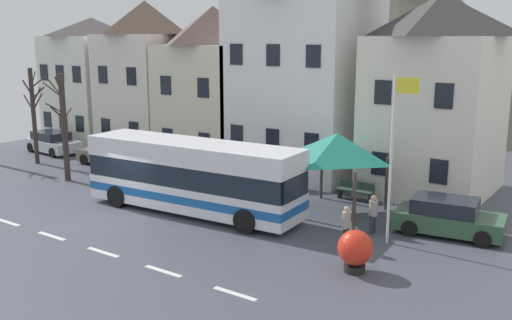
{
  "coord_description": "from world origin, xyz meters",
  "views": [
    {
      "loc": [
        18.96,
        -15.97,
        7.77
      ],
      "look_at": [
        3.8,
        5.7,
        2.0
      ],
      "focal_mm": 40.76,
      "sensor_mm": 36.0,
      "label": 1
    }
  ],
  "objects_px": {
    "bare_tree_02": "(34,113)",
    "parked_car_00": "(111,153)",
    "townhouse_01": "(147,77)",
    "bus_shelter": "(338,147)",
    "townhouse_00": "(95,81)",
    "parked_car_02": "(53,142)",
    "bare_tree_01": "(64,126)",
    "pedestrian_01": "(346,224)",
    "townhouse_03": "(305,72)",
    "hilltop_castle": "(380,15)",
    "public_bench": "(356,190)",
    "harbour_buoy": "(355,249)",
    "townhouse_04": "(436,96)",
    "parked_car_01": "(448,217)",
    "pedestrian_00": "(373,212)",
    "flagpole": "(394,147)",
    "transit_bus": "(193,177)"
  },
  "relations": [
    {
      "from": "townhouse_00",
      "to": "parked_car_00",
      "type": "relative_size",
      "value": 2.16
    },
    {
      "from": "townhouse_01",
      "to": "townhouse_03",
      "type": "bearing_deg",
      "value": 2.77
    },
    {
      "from": "townhouse_01",
      "to": "hilltop_castle",
      "type": "bearing_deg",
      "value": 76.15
    },
    {
      "from": "pedestrian_01",
      "to": "harbour_buoy",
      "type": "relative_size",
      "value": 1.13
    },
    {
      "from": "flagpole",
      "to": "pedestrian_00",
      "type": "bearing_deg",
      "value": 145.33
    },
    {
      "from": "harbour_buoy",
      "to": "townhouse_00",
      "type": "bearing_deg",
      "value": 156.86
    },
    {
      "from": "bare_tree_01",
      "to": "bare_tree_02",
      "type": "relative_size",
      "value": 0.99
    },
    {
      "from": "townhouse_01",
      "to": "townhouse_03",
      "type": "relative_size",
      "value": 0.87
    },
    {
      "from": "flagpole",
      "to": "bare_tree_02",
      "type": "relative_size",
      "value": 1.09
    },
    {
      "from": "transit_bus",
      "to": "pedestrian_01",
      "type": "relative_size",
      "value": 6.38
    },
    {
      "from": "parked_car_01",
      "to": "pedestrian_01",
      "type": "distance_m",
      "value": 4.54
    },
    {
      "from": "flagpole",
      "to": "harbour_buoy",
      "type": "height_order",
      "value": "flagpole"
    },
    {
      "from": "townhouse_01",
      "to": "bare_tree_01",
      "type": "bearing_deg",
      "value": -74.86
    },
    {
      "from": "bus_shelter",
      "to": "bare_tree_01",
      "type": "height_order",
      "value": "bare_tree_01"
    },
    {
      "from": "pedestrian_01",
      "to": "parked_car_02",
      "type": "bearing_deg",
      "value": 168.54
    },
    {
      "from": "public_bench",
      "to": "parked_car_02",
      "type": "bearing_deg",
      "value": -176.62
    },
    {
      "from": "pedestrian_01",
      "to": "townhouse_03",
      "type": "bearing_deg",
      "value": 127.87
    },
    {
      "from": "townhouse_01",
      "to": "parked_car_00",
      "type": "relative_size",
      "value": 2.4
    },
    {
      "from": "townhouse_01",
      "to": "hilltop_castle",
      "type": "distance_m",
      "value": 25.14
    },
    {
      "from": "townhouse_00",
      "to": "bare_tree_02",
      "type": "xyz_separation_m",
      "value": [
        2.85,
        -7.07,
        -1.36
      ]
    },
    {
      "from": "hilltop_castle",
      "to": "parked_car_00",
      "type": "xyz_separation_m",
      "value": [
        -4.74,
        -28.45,
        -8.79
      ]
    },
    {
      "from": "hilltop_castle",
      "to": "parked_car_01",
      "type": "xyz_separation_m",
      "value": [
        15.84,
        -29.36,
        -8.76
      ]
    },
    {
      "from": "bus_shelter",
      "to": "bare_tree_01",
      "type": "bearing_deg",
      "value": -167.6
    },
    {
      "from": "townhouse_04",
      "to": "parked_car_01",
      "type": "relative_size",
      "value": 2.24
    },
    {
      "from": "parked_car_02",
      "to": "bare_tree_01",
      "type": "distance_m",
      "value": 8.58
    },
    {
      "from": "townhouse_01",
      "to": "bus_shelter",
      "type": "bearing_deg",
      "value": -17.51
    },
    {
      "from": "townhouse_00",
      "to": "townhouse_04",
      "type": "relative_size",
      "value": 0.92
    },
    {
      "from": "parked_car_00",
      "to": "public_bench",
      "type": "distance_m",
      "value": 15.55
    },
    {
      "from": "townhouse_01",
      "to": "public_bench",
      "type": "relative_size",
      "value": 5.63
    },
    {
      "from": "pedestrian_00",
      "to": "pedestrian_01",
      "type": "relative_size",
      "value": 0.98
    },
    {
      "from": "public_bench",
      "to": "bare_tree_02",
      "type": "distance_m",
      "value": 20.01
    },
    {
      "from": "bare_tree_02",
      "to": "parked_car_00",
      "type": "bearing_deg",
      "value": 30.39
    },
    {
      "from": "hilltop_castle",
      "to": "public_bench",
      "type": "distance_m",
      "value": 30.38
    },
    {
      "from": "public_bench",
      "to": "bare_tree_02",
      "type": "bearing_deg",
      "value": -168.86
    },
    {
      "from": "townhouse_00",
      "to": "bare_tree_02",
      "type": "relative_size",
      "value": 1.54
    },
    {
      "from": "harbour_buoy",
      "to": "bare_tree_01",
      "type": "xyz_separation_m",
      "value": [
        -18.08,
        2.34,
        2.19
      ]
    },
    {
      "from": "pedestrian_01",
      "to": "public_bench",
      "type": "distance_m",
      "value": 6.63
    },
    {
      "from": "public_bench",
      "to": "townhouse_03",
      "type": "bearing_deg",
      "value": 144.77
    },
    {
      "from": "hilltop_castle",
      "to": "parked_car_01",
      "type": "relative_size",
      "value": 8.21
    },
    {
      "from": "townhouse_04",
      "to": "parked_car_00",
      "type": "xyz_separation_m",
      "value": [
        -17.87,
        -5.1,
        -4.13
      ]
    },
    {
      "from": "parked_car_01",
      "to": "public_bench",
      "type": "bearing_deg",
      "value": 147.08
    },
    {
      "from": "townhouse_04",
      "to": "harbour_buoy",
      "type": "height_order",
      "value": "townhouse_04"
    },
    {
      "from": "townhouse_01",
      "to": "bare_tree_01",
      "type": "relative_size",
      "value": 1.72
    },
    {
      "from": "parked_car_02",
      "to": "bare_tree_01",
      "type": "height_order",
      "value": "bare_tree_01"
    },
    {
      "from": "parked_car_02",
      "to": "public_bench",
      "type": "height_order",
      "value": "parked_car_02"
    },
    {
      "from": "townhouse_01",
      "to": "parked_car_01",
      "type": "bearing_deg",
      "value": -13.81
    },
    {
      "from": "townhouse_04",
      "to": "bare_tree_02",
      "type": "distance_m",
      "value": 23.16
    },
    {
      "from": "parked_car_00",
      "to": "flagpole",
      "type": "bearing_deg",
      "value": 165.8
    },
    {
      "from": "townhouse_00",
      "to": "harbour_buoy",
      "type": "distance_m",
      "value": 28.55
    },
    {
      "from": "public_bench",
      "to": "flagpole",
      "type": "height_order",
      "value": "flagpole"
    }
  ]
}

